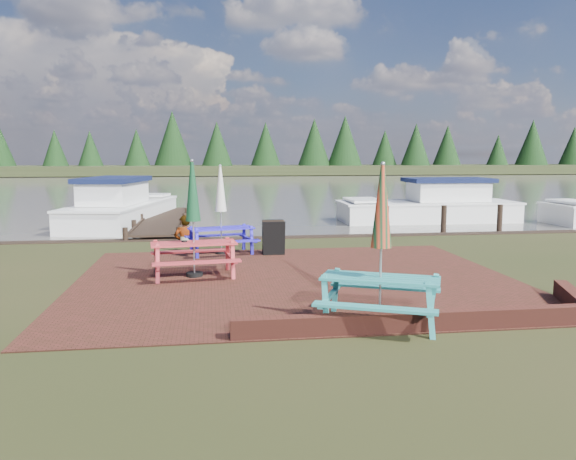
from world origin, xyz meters
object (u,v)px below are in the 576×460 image
Objects in this scene: picnic_table_teal at (381,270)px; picnic_table_red at (194,237)px; jetty at (164,220)px; boat_jetty at (121,210)px; boat_near at (431,208)px; person at (184,216)px; picnic_table_blue at (221,224)px; chalkboard at (274,238)px.

picnic_table_red is (-2.90, 3.79, 0.00)m from picnic_table_teal.
boat_jetty is at bearing 145.87° from jetty.
boat_jetty is at bearing 99.39° from picnic_table_red.
boat_jetty is at bearing 136.36° from picnic_table_teal.
picnic_table_teal is 15.59m from boat_near.
person is (-0.39, 4.46, -0.03)m from picnic_table_red.
picnic_table_teal is 0.27× the size of jetty.
picnic_table_blue is 0.31× the size of boat_near.
picnic_table_blue is at bearing 70.19° from picnic_table_red.
picnic_table_red is 0.34× the size of boat_near.
picnic_table_teal is 14.16m from jetty.
boat_near is at bearing -164.47° from person.
picnic_table_red is at bearing 138.21° from boat_near.
jetty is at bearing 94.16° from boat_near.
boat_near is (7.51, 8.00, -0.07)m from chalkboard.
boat_jetty is at bearing 101.45° from picnic_table_blue.
person is at bearing 135.73° from picnic_table_teal.
picnic_table_red is at bearing -62.32° from boat_jetty.
chalkboard reaches higher than jetty.
picnic_table_teal is at bearing -59.36° from picnic_table_red.
picnic_table_red is 14.03m from boat_near.
boat_jetty is at bearing -82.12° from person.
picnic_table_red reaches higher than jetty.
boat_near is at bearing 48.65° from chalkboard.
boat_near is at bearing 27.49° from picnic_table_blue.
picnic_table_blue is 8.99m from boat_jetty.
picnic_table_teal is 6.88m from picnic_table_blue.
picnic_table_blue is at bearing 131.51° from boat_near.
picnic_table_red reaches higher than picnic_table_teal.
person is at bearing -79.12° from jetty.
picnic_table_blue is 1.38× the size of person.
picnic_table_teal is 4.77m from picnic_table_red.
picnic_table_red is 4.48m from person.
chalkboard is (1.33, -0.37, -0.34)m from picnic_table_blue.
jetty is (-3.36, 7.35, -0.35)m from chalkboard.
chalkboard is at bearing 122.69° from picnic_table_teal.
person is (-2.35, 2.12, 0.37)m from chalkboard.
picnic_table_blue reaches higher than boat_jetty.
chalkboard is (1.96, 2.34, -0.40)m from picnic_table_red.
chalkboard is 10.98m from boat_near.
chalkboard is at bearing 43.32° from picnic_table_red.
person is (1.00, -5.22, 0.72)m from jetty.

